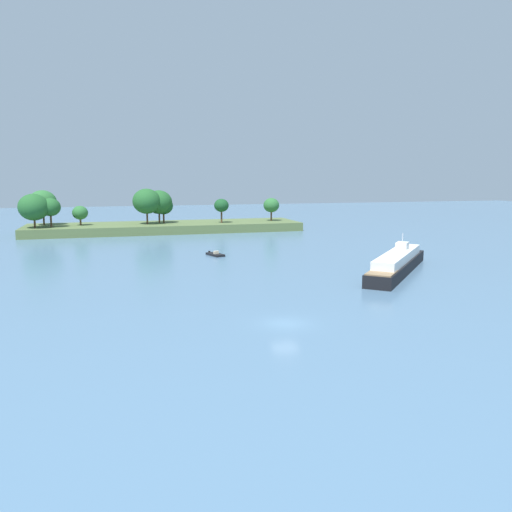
% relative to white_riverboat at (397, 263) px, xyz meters
% --- Properties ---
extents(ground_plane, '(400.00, 400.00, 0.00)m').
position_rel_white_riverboat_xyz_m(ground_plane, '(-24.11, -19.87, -1.39)').
color(ground_plane, slate).
extents(treeline_island, '(67.62, 16.91, 10.87)m').
position_rel_white_riverboat_xyz_m(treeline_island, '(-31.43, 64.73, 1.94)').
color(treeline_island, '#566B3D').
rests_on(treeline_island, ground).
extents(white_riverboat, '(20.03, 21.50, 5.49)m').
position_rel_white_riverboat_xyz_m(white_riverboat, '(0.00, 0.00, 0.00)').
color(white_riverboat, black).
rests_on(white_riverboat, ground).
extents(small_motorboat, '(2.89, 4.48, 0.87)m').
position_rel_white_riverboat_xyz_m(small_motorboat, '(-22.40, 22.90, -1.17)').
color(small_motorboat, black).
rests_on(small_motorboat, ground).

